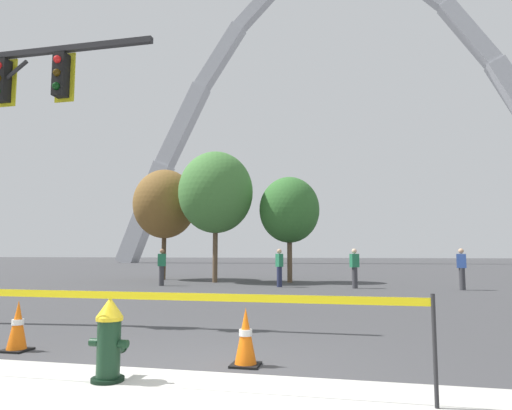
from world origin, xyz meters
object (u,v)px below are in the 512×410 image
Objects in this scene: monument_arch at (339,118)px; pedestrian_walking_right at (462,269)px; pedestrian_walking_left at (162,267)px; fire_hydrant at (109,339)px; traffic_cone_mid_sidewalk at (18,326)px; traffic_cone_by_hydrant at (246,337)px; pedestrian_standing_center at (355,268)px; pedestrian_near_trees at (279,267)px.

pedestrian_walking_right is at bearing -81.69° from monument_arch.
pedestrian_walking_left is 1.00× the size of pedestrian_walking_right.
monument_arch is at bearing 89.22° from fire_hydrant.
fire_hydrant is 0.62× the size of pedestrian_walking_left.
traffic_cone_mid_sidewalk is at bearing -123.90° from pedestrian_walking_right.
traffic_cone_by_hydrant is 0.46× the size of pedestrian_standing_center.
fire_hydrant is 15.01m from pedestrian_walking_left.
traffic_cone_mid_sidewalk is at bearing -110.04° from pedestrian_standing_center.
pedestrian_walking_right is 1.00× the size of pedestrian_near_trees.
pedestrian_near_trees reaches higher than traffic_cone_by_hydrant.
pedestrian_near_trees is (1.68, 13.11, 0.46)m from traffic_cone_mid_sidewalk.
pedestrian_walking_right is at bearing -0.13° from pedestrian_near_trees.
monument_arch reaches higher than fire_hydrant.
pedestrian_standing_center and pedestrian_near_trees have the same top height.
fire_hydrant is 14.46m from pedestrian_standing_center.
pedestrian_walking_left is at bearing -98.87° from monument_arch.
traffic_cone_by_hydrant and traffic_cone_mid_sidewalk have the same top height.
fire_hydrant is 0.62× the size of pedestrian_walking_right.
pedestrian_near_trees is at bearing 91.89° from fire_hydrant.
pedestrian_standing_center reaches higher than fire_hydrant.
fire_hydrant is 0.02× the size of monument_arch.
pedestrian_near_trees is at bearing 3.81° from pedestrian_walking_left.
traffic_cone_mid_sidewalk is 0.46× the size of pedestrian_walking_left.
pedestrian_standing_center is 4.03m from pedestrian_walking_right.
pedestrian_walking_left reaches higher than traffic_cone_by_hydrant.
pedestrian_near_trees is at bearing 179.12° from pedestrian_standing_center.
pedestrian_near_trees is at bearing 82.69° from traffic_cone_mid_sidewalk.
traffic_cone_by_hydrant is 14.65m from pedestrian_walking_left.
monument_arch is 39.08× the size of pedestrian_near_trees.
pedestrian_walking_left is (-6.93, 12.90, 0.46)m from traffic_cone_by_hydrant.
fire_hydrant is at bearing -90.78° from monument_arch.
traffic_cone_by_hydrant is at bearing -82.28° from pedestrian_near_trees.
pedestrian_walking_left and pedestrian_near_trees have the same top height.
pedestrian_standing_center reaches higher than traffic_cone_by_hydrant.
pedestrian_walking_left is 1.00× the size of pedestrian_near_trees.
fire_hydrant is 1.36× the size of traffic_cone_by_hydrant.
pedestrian_near_trees is at bearing 179.87° from pedestrian_walking_right.
pedestrian_standing_center is at bearing 84.44° from traffic_cone_by_hydrant.
pedestrian_walking_left is at bearing 105.13° from traffic_cone_mid_sidewalk.
traffic_cone_by_hydrant is 56.78m from monument_arch.
pedestrian_walking_left and pedestrian_walking_right have the same top height.
traffic_cone_by_hydrant is 0.01× the size of monument_arch.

